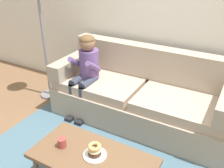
# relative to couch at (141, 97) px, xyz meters

# --- Properties ---
(ground) EXTENTS (10.00, 10.00, 0.00)m
(ground) POSITION_rel_couch_xyz_m (0.00, -0.85, -0.34)
(ground) COLOR brown
(wall_back) EXTENTS (8.00, 0.10, 2.80)m
(wall_back) POSITION_rel_couch_xyz_m (0.00, 0.55, 1.06)
(wall_back) COLOR silver
(wall_back) RESTS_ON ground
(couch) EXTENTS (2.28, 0.90, 0.94)m
(couch) POSITION_rel_couch_xyz_m (0.00, 0.00, 0.00)
(couch) COLOR tan
(couch) RESTS_ON ground
(coffee_table) EXTENTS (1.11, 0.55, 0.42)m
(coffee_table) POSITION_rel_couch_xyz_m (0.10, -1.31, 0.04)
(coffee_table) COLOR brown
(coffee_table) RESTS_ON ground
(person_child) EXTENTS (0.34, 0.58, 1.10)m
(person_child) POSITION_rel_couch_xyz_m (-0.72, -0.21, 0.33)
(person_child) COLOR #664C84
(person_child) RESTS_ON ground
(plate) EXTENTS (0.21, 0.21, 0.01)m
(plate) POSITION_rel_couch_xyz_m (0.12, -1.29, 0.09)
(plate) COLOR white
(plate) RESTS_ON coffee_table
(donut) EXTENTS (0.13, 0.13, 0.04)m
(donut) POSITION_rel_couch_xyz_m (0.12, -1.29, 0.12)
(donut) COLOR #422619
(donut) RESTS_ON plate
(donut_second) EXTENTS (0.15, 0.15, 0.04)m
(donut_second) POSITION_rel_couch_xyz_m (0.12, -1.29, 0.15)
(donut_second) COLOR beige
(donut_second) RESTS_ON donut
(donut_third) EXTENTS (0.17, 0.17, 0.04)m
(donut_third) POSITION_rel_couch_xyz_m (0.12, -1.29, 0.19)
(donut_third) COLOR tan
(donut_third) RESTS_ON donut_second
(mug) EXTENTS (0.08, 0.08, 0.09)m
(mug) POSITION_rel_couch_xyz_m (-0.21, -1.34, 0.13)
(mug) COLOR #993D38
(mug) RESTS_ON coffee_table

